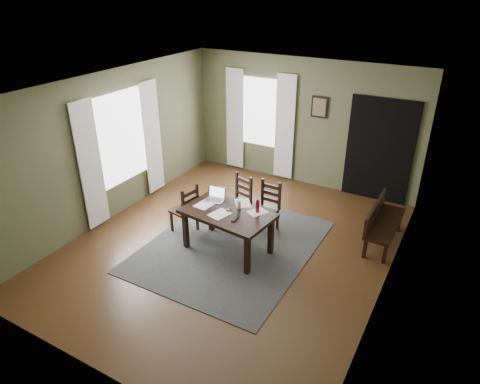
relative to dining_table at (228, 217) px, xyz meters
The scene contains 25 objects.
ground 0.66m from the dining_table, 95.40° to the left, with size 5.00×6.00×0.01m.
room_shell 1.17m from the dining_table, 95.40° to the left, with size 5.02×6.02×2.71m.
rug 0.65m from the dining_table, 95.40° to the left, with size 2.60×3.20×0.01m.
dining_table is the anchor object (origin of this frame).
chair_end 0.97m from the dining_table, behind, with size 0.46×0.46×0.91m.
chair_back_left 0.92m from the dining_table, 108.17° to the left, with size 0.50×0.50×0.93m.
chair_back_right 0.98m from the dining_table, 73.67° to the left, with size 0.41×0.42×0.91m.
bench 2.61m from the dining_table, 34.62° to the left, with size 0.42×1.32×0.74m.
laptop 0.51m from the dining_table, 145.30° to the left, with size 0.34×0.28×0.21m.
computer_mouse 0.12m from the dining_table, 100.98° to the left, with size 0.05×0.09×0.03m, color #3F3F42.
tv_remote 0.29m from the dining_table, 31.30° to the right, with size 0.05×0.19×0.02m, color black.
drinking_glass 0.27m from the dining_table, 61.79° to the left, with size 0.07×0.07×0.15m, color silver.
water_bottle 0.52m from the dining_table, 28.42° to the left, with size 0.09×0.09×0.23m.
paper_a 0.47m from the dining_table, behind, with size 0.25×0.33×0.00m, color white.
paper_c 0.40m from the dining_table, 79.36° to the left, with size 0.24×0.31×0.00m, color white.
paper_d 0.49m from the dining_table, 28.63° to the left, with size 0.23×0.30×0.00m, color white.
paper_e 0.17m from the dining_table, 120.02° to the right, with size 0.25×0.33×0.00m, color white.
window_left 2.63m from the dining_table, behind, with size 0.01×1.30×1.70m.
window_back 3.36m from the dining_table, 108.07° to the left, with size 1.00×0.01×1.50m.
curtain_left_near 2.56m from the dining_table, 168.79° to the right, with size 0.03×0.48×2.30m.
curtain_left_far 2.77m from the dining_table, 154.81° to the left, with size 0.03×0.48×2.30m.
curtain_back_left 3.52m from the dining_table, 117.98° to the left, with size 0.44×0.03×2.30m.
curtain_back_right 3.15m from the dining_table, 97.28° to the left, with size 0.44×0.03×2.30m.
framed_picture 3.31m from the dining_table, 83.79° to the left, with size 0.34×0.03×0.44m.
doorway_back 3.53m from the dining_table, 62.19° to the left, with size 1.30×0.03×2.10m.
Camera 1 is at (3.13, -5.25, 4.11)m, focal length 32.00 mm.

